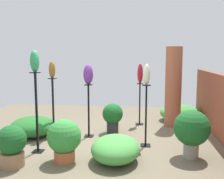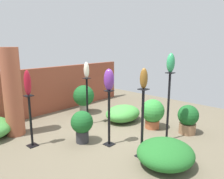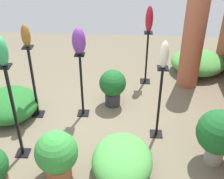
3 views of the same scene
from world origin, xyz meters
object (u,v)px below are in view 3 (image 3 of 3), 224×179
art_vase_ruby (149,19)px  potted_plant_mid_right (57,154)px  art_vase_bronze (26,36)px  potted_plant_front_right (219,134)px  pedestal_ivory (159,106)px  pedestal_jade (15,117)px  brick_pillar (193,38)px  art_vase_violet (79,41)px  art_vase_ivory (164,55)px  potted_plant_mid_left (113,85)px  pedestal_violet (82,88)px  pedestal_bronze (34,85)px  art_vase_jade (1,51)px  pedestal_ruby (146,60)px

art_vase_ruby → potted_plant_mid_right: size_ratio=0.69×
art_vase_bronze → potted_plant_front_right: 3.19m
pedestal_ivory → pedestal_jade: 2.14m
brick_pillar → art_vase_violet: 2.32m
art_vase_ivory → potted_plant_mid_right: size_ratio=0.55×
art_vase_violet → art_vase_ivory: size_ratio=1.07×
potted_plant_front_right → potted_plant_mid_right: 2.26m
brick_pillar → potted_plant_mid_left: brick_pillar is taller
pedestal_jade → art_vase_ruby: (-2.19, 1.93, 0.65)m
pedestal_violet → art_vase_violet: (0.00, -0.00, 0.87)m
brick_pillar → art_vase_ruby: brick_pillar is taller
pedestal_bronze → pedestal_ivory: pedestal_bronze is taller
art_vase_bronze → art_vase_ivory: size_ratio=0.91×
pedestal_violet → potted_plant_front_right: 2.31m
art_vase_bronze → potted_plant_mid_right: bearing=25.3°
art_vase_ruby → art_vase_bronze: size_ratio=1.36×
art_vase_jade → potted_plant_front_right: size_ratio=0.46×
art_vase_ruby → art_vase_ivory: bearing=4.4°
art_vase_bronze → potted_plant_mid_left: 1.75m
pedestal_bronze → potted_plant_mid_left: bearing=106.3°
pedestal_bronze → pedestal_jade: pedestal_jade is taller
pedestal_bronze → pedestal_jade: size_ratio=0.87×
art_vase_ruby → potted_plant_front_right: 2.52m
art_vase_ruby → art_vase_jade: bearing=-41.4°
art_vase_violet → art_vase_jade: (1.04, -0.79, 0.32)m
brick_pillar → pedestal_violet: (1.13, -2.00, -0.48)m
brick_pillar → art_vase_bronze: size_ratio=5.45×
potted_plant_mid_right → art_vase_bronze: bearing=-154.7°
brick_pillar → pedestal_jade: (2.17, -2.79, -0.32)m
art_vase_violet → potted_plant_mid_left: (-0.32, 0.51, -1.00)m
pedestal_ivory → potted_plant_mid_left: (-0.80, -0.76, -0.16)m
pedestal_ruby → potted_plant_front_right: pedestal_ruby is taller
art_vase_jade → pedestal_ivory: bearing=105.0°
potted_plant_front_right → potted_plant_mid_right: bearing=-79.5°
pedestal_ruby → art_vase_ivory: bearing=4.4°
pedestal_ivory → pedestal_jade: bearing=-75.0°
pedestal_violet → potted_plant_mid_left: size_ratio=1.68×
pedestal_violet → pedestal_ruby: bearing=135.3°
pedestal_bronze → art_vase_ivory: (0.42, 2.07, 0.85)m
potted_plant_mid_right → art_vase_ivory: bearing=123.9°
art_vase_ivory → potted_plant_front_right: 1.35m
pedestal_bronze → art_vase_jade: art_vase_jade is taller
pedestal_ivory → art_vase_jade: art_vase_jade is taller
pedestal_ivory → art_vase_jade: bearing=-75.0°
pedestal_jade → potted_plant_mid_left: 1.90m
art_vase_jade → potted_plant_mid_right: art_vase_jade is taller
art_vase_violet → pedestal_bronze: bearing=-85.2°
brick_pillar → art_vase_violet: bearing=-60.6°
art_vase_ruby → potted_plant_mid_right: bearing=-26.5°
pedestal_ruby → art_vase_jade: art_vase_jade is taller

